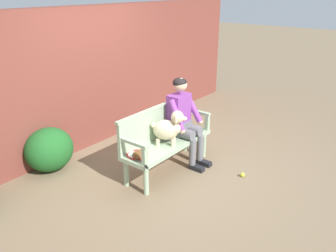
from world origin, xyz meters
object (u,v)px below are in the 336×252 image
person_seated (183,118)px  dog_on_bench (169,128)px  garden_bench (168,146)px  baseball_glove (139,154)px  tennis_racket (138,155)px  tennis_ball (243,175)px

person_seated → dog_on_bench: 0.40m
garden_bench → baseball_glove: 0.63m
person_seated → tennis_racket: person_seated is taller
garden_bench → baseball_glove: bearing=-179.9°
baseball_glove → tennis_racket: bearing=32.1°
dog_on_bench → tennis_ball: (0.54, -0.92, -0.67)m
garden_bench → dog_on_bench: bearing=-132.0°
garden_bench → person_seated: bearing=-1.6°
garden_bench → dog_on_bench: dog_on_bench is taller
garden_bench → tennis_ball: bearing=-63.1°
dog_on_bench → tennis_racket: size_ratio=0.90×
person_seated → dog_on_bench: person_seated is taller
garden_bench → dog_on_bench: 0.32m
person_seated → baseball_glove: (-0.97, 0.01, -0.23)m
person_seated → dog_on_bench: size_ratio=2.62×
baseball_glove → tennis_ball: (1.11, -0.97, -0.47)m
dog_on_bench → baseball_glove: size_ratio=2.30×
garden_bench → tennis_racket: tennis_racket is taller
person_seated → garden_bench: bearing=178.4°
person_seated → dog_on_bench: bearing=-174.2°
tennis_ball → person_seated: bearing=98.3°
person_seated → tennis_ball: (0.14, -0.96, -0.69)m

